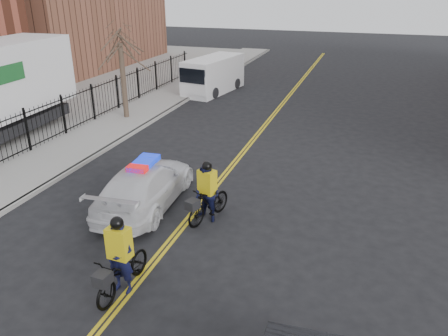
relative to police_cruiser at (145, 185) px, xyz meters
name	(u,v)px	position (x,y,z in m)	size (l,w,h in m)	color
ground	(178,231)	(1.75, -1.26, -0.75)	(120.00, 120.00, 0.00)	black
center_line_left	(246,146)	(1.67, 6.74, -0.74)	(0.10, 60.00, 0.01)	gold
center_line_right	(250,146)	(1.83, 6.74, -0.74)	(0.10, 60.00, 0.01)	gold
sidewalk	(109,129)	(-5.75, 6.74, -0.67)	(3.00, 60.00, 0.15)	gray
curb	(135,132)	(-4.25, 6.74, -0.67)	(0.20, 60.00, 0.15)	gray
iron_fence	(82,109)	(-7.25, 6.74, 0.25)	(0.12, 28.00, 2.00)	black
street_tree	(121,55)	(-5.85, 8.74, 2.78)	(3.20, 3.20, 4.80)	#3C2E23
police_cruiser	(145,185)	(0.00, 0.00, 0.00)	(2.43, 5.25, 1.65)	silver
cargo_van	(212,76)	(-3.51, 16.35, 0.40)	(2.91, 5.85, 2.34)	white
cyclist_near	(121,266)	(1.59, -4.24, -0.02)	(0.86, 2.17, 2.09)	black
cyclist_far	(207,197)	(2.35, -0.27, 0.05)	(1.17, 2.09, 2.03)	black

